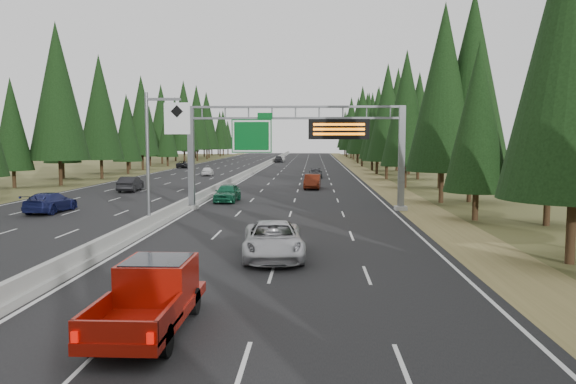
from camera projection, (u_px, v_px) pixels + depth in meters
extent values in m
cube|color=black|center=(252.00, 174.00, 87.67)|extent=(32.00, 260.00, 0.08)
cube|color=olive|center=(366.00, 174.00, 86.86)|extent=(3.60, 260.00, 0.06)
cube|color=#474922|center=(140.00, 173.00, 88.48)|extent=(3.60, 260.00, 0.06)
cube|color=gray|center=(252.00, 172.00, 87.65)|extent=(0.70, 260.00, 0.30)
cube|color=gray|center=(252.00, 170.00, 87.62)|extent=(0.30, 260.00, 0.60)
cube|color=slate|center=(191.00, 158.00, 42.53)|extent=(0.45, 0.45, 7.80)
cube|color=gray|center=(192.00, 207.00, 42.88)|extent=(0.90, 0.90, 0.30)
cube|color=slate|center=(402.00, 158.00, 41.81)|extent=(0.45, 0.45, 7.80)
cube|color=gray|center=(401.00, 208.00, 42.16)|extent=(0.90, 0.90, 0.30)
cube|color=slate|center=(296.00, 107.00, 41.81)|extent=(15.85, 0.35, 0.16)
cube|color=slate|center=(295.00, 118.00, 41.89)|extent=(15.85, 0.35, 0.16)
cube|color=#054C19|center=(252.00, 136.00, 41.92)|extent=(3.00, 0.10, 2.50)
cube|color=silver|center=(252.00, 136.00, 41.86)|extent=(2.85, 0.02, 2.35)
cube|color=#054C19|center=(265.00, 116.00, 41.73)|extent=(1.10, 0.10, 0.45)
cube|color=black|center=(339.00, 129.00, 41.53)|extent=(4.50, 0.40, 1.50)
cube|color=orange|center=(339.00, 124.00, 41.27)|extent=(3.80, 0.02, 0.18)
cube|color=orange|center=(339.00, 129.00, 41.31)|extent=(3.80, 0.02, 0.18)
cube|color=orange|center=(339.00, 134.00, 41.34)|extent=(3.80, 0.02, 0.18)
cylinder|color=slate|center=(148.00, 162.00, 32.59)|extent=(0.20, 0.20, 8.00)
cube|color=gray|center=(149.00, 228.00, 32.96)|extent=(0.50, 0.50, 0.20)
cube|color=slate|center=(163.00, 99.00, 32.21)|extent=(2.00, 0.15, 0.15)
cube|color=silver|center=(177.00, 118.00, 32.16)|extent=(1.50, 0.06, 1.80)
cylinder|color=black|center=(571.00, 232.00, 24.22)|extent=(0.40, 0.40, 2.82)
cylinder|color=black|center=(475.00, 206.00, 37.37)|extent=(0.40, 0.40, 1.90)
cone|color=black|center=(478.00, 116.00, 36.81)|extent=(4.27, 4.27, 9.97)
cylinder|color=black|center=(547.00, 208.00, 34.99)|extent=(0.40, 0.40, 2.19)
cone|color=black|center=(552.00, 97.00, 34.35)|extent=(4.93, 4.93, 11.50)
cylinder|color=black|center=(441.00, 187.00, 47.71)|extent=(0.40, 0.40, 2.68)
cone|color=black|center=(444.00, 87.00, 46.92)|extent=(6.04, 6.04, 14.09)
cylinder|color=black|center=(469.00, 185.00, 48.22)|extent=(0.40, 0.40, 2.87)
cone|color=black|center=(473.00, 80.00, 47.39)|extent=(6.45, 6.45, 15.06)
cylinder|color=black|center=(405.00, 177.00, 62.68)|extent=(0.40, 0.40, 2.44)
cone|color=black|center=(406.00, 108.00, 61.97)|extent=(5.48, 5.48, 12.79)
cylinder|color=black|center=(440.00, 177.00, 61.69)|extent=(0.40, 0.40, 2.49)
cone|color=black|center=(441.00, 106.00, 60.97)|extent=(5.61, 5.61, 13.08)
cylinder|color=black|center=(387.00, 170.00, 75.28)|extent=(0.40, 0.40, 2.47)
cone|color=black|center=(387.00, 112.00, 74.55)|extent=(5.57, 5.57, 12.99)
cylinder|color=black|center=(418.00, 171.00, 75.78)|extent=(0.40, 0.40, 2.31)
cone|color=black|center=(419.00, 117.00, 75.11)|extent=(5.19, 5.19, 12.11)
cylinder|color=black|center=(377.00, 168.00, 86.36)|extent=(0.40, 0.40, 2.10)
cone|color=black|center=(377.00, 125.00, 85.75)|extent=(4.72, 4.72, 11.01)
cylinder|color=black|center=(409.00, 166.00, 86.39)|extent=(0.40, 0.40, 2.58)
cone|color=black|center=(410.00, 113.00, 85.63)|extent=(5.81, 5.81, 13.56)
cylinder|color=black|center=(372.00, 165.00, 97.28)|extent=(0.40, 0.40, 2.04)
cone|color=black|center=(373.00, 128.00, 96.68)|extent=(4.60, 4.60, 10.72)
cylinder|color=black|center=(397.00, 162.00, 96.94)|extent=(0.40, 0.40, 2.82)
cone|color=black|center=(398.00, 111.00, 96.12)|extent=(6.33, 6.33, 14.78)
cylinder|color=black|center=(362.00, 160.00, 111.35)|extent=(0.40, 0.40, 2.55)
cone|color=black|center=(362.00, 120.00, 110.60)|extent=(5.74, 5.74, 13.40)
cylinder|color=black|center=(390.00, 160.00, 111.43)|extent=(0.40, 0.40, 2.52)
cone|color=black|center=(391.00, 120.00, 110.70)|extent=(5.67, 5.67, 13.23)
cylinder|color=black|center=(358.00, 158.00, 125.64)|extent=(0.40, 0.40, 2.37)
cone|color=black|center=(358.00, 125.00, 124.95)|extent=(5.34, 5.34, 12.47)
cylinder|color=black|center=(378.00, 158.00, 123.05)|extent=(0.40, 0.40, 2.72)
cone|color=black|center=(379.00, 119.00, 122.25)|extent=(6.11, 6.11, 14.26)
cylinder|color=black|center=(357.00, 158.00, 136.14)|extent=(0.40, 0.40, 1.85)
cone|color=black|center=(357.00, 134.00, 135.60)|extent=(4.16, 4.16, 9.70)
cylinder|color=black|center=(368.00, 156.00, 137.63)|extent=(0.40, 0.40, 2.70)
cone|color=black|center=(369.00, 121.00, 136.84)|extent=(6.08, 6.08, 14.18)
cylinder|color=black|center=(354.00, 156.00, 150.20)|extent=(0.40, 0.40, 1.79)
cone|color=black|center=(354.00, 135.00, 149.67)|extent=(4.02, 4.02, 9.39)
cylinder|color=black|center=(372.00, 155.00, 147.11)|extent=(0.40, 0.40, 2.83)
cone|color=black|center=(372.00, 121.00, 146.28)|extent=(6.36, 6.36, 14.84)
cylinder|color=black|center=(351.00, 153.00, 161.86)|extent=(0.40, 0.40, 2.81)
cone|color=black|center=(351.00, 123.00, 161.04)|extent=(6.33, 6.33, 14.77)
cylinder|color=black|center=(367.00, 153.00, 159.69)|extent=(0.40, 0.40, 2.95)
cone|color=black|center=(367.00, 120.00, 158.83)|extent=(6.65, 6.65, 15.51)
cylinder|color=black|center=(347.00, 153.00, 172.05)|extent=(0.40, 0.40, 2.17)
cone|color=black|center=(347.00, 131.00, 171.41)|extent=(4.87, 4.87, 11.37)
cylinder|color=black|center=(361.00, 153.00, 173.00)|extent=(0.40, 0.40, 2.46)
cone|color=black|center=(361.00, 128.00, 172.28)|extent=(5.53, 5.53, 12.91)
cylinder|color=black|center=(345.00, 153.00, 187.09)|extent=(0.40, 0.40, 1.82)
cone|color=black|center=(345.00, 136.00, 186.56)|extent=(4.11, 4.11, 9.58)
cylinder|color=black|center=(359.00, 151.00, 184.90)|extent=(0.40, 0.40, 2.91)
cone|color=black|center=(359.00, 124.00, 184.05)|extent=(6.54, 6.54, 15.27)
cylinder|color=black|center=(345.00, 151.00, 197.63)|extent=(0.40, 0.40, 2.46)
cone|color=black|center=(345.00, 129.00, 196.91)|extent=(5.53, 5.53, 12.91)
cylinder|color=black|center=(357.00, 152.00, 198.89)|extent=(0.40, 0.40, 2.07)
cone|color=black|center=(357.00, 133.00, 198.28)|extent=(4.65, 4.65, 10.85)
cylinder|color=black|center=(61.00, 173.00, 64.93)|extent=(0.40, 0.40, 3.00)
cone|color=black|center=(57.00, 91.00, 64.05)|extent=(6.76, 6.76, 15.77)
cylinder|color=black|center=(14.00, 179.00, 62.44)|extent=(0.40, 0.40, 1.95)
cone|color=black|center=(12.00, 124.00, 61.87)|extent=(4.40, 4.40, 10.26)
cylinder|color=black|center=(102.00, 169.00, 75.96)|extent=(0.40, 0.40, 2.68)
cone|color=black|center=(100.00, 107.00, 75.18)|extent=(6.02, 6.02, 14.05)
cylinder|color=black|center=(63.00, 171.00, 77.00)|extent=(0.40, 0.40, 2.19)
cone|color=black|center=(61.00, 121.00, 76.36)|extent=(4.93, 4.93, 11.50)
cylinder|color=black|center=(128.00, 168.00, 86.86)|extent=(0.40, 0.40, 1.98)
cone|color=black|center=(127.00, 128.00, 86.28)|extent=(4.46, 4.46, 10.42)
cylinder|color=black|center=(102.00, 165.00, 88.91)|extent=(0.40, 0.40, 2.61)
cone|color=black|center=(100.00, 113.00, 88.15)|extent=(5.87, 5.87, 13.70)
cylinder|color=black|center=(143.00, 162.00, 99.37)|extent=(0.40, 0.40, 2.66)
cone|color=black|center=(142.00, 115.00, 98.59)|extent=(5.98, 5.98, 13.96)
cylinder|color=black|center=(130.00, 164.00, 100.62)|extent=(0.40, 0.40, 2.04)
cone|color=black|center=(129.00, 128.00, 100.02)|extent=(4.59, 4.59, 10.70)
cylinder|color=black|center=(168.00, 162.00, 111.96)|extent=(0.40, 0.40, 1.92)
cone|color=black|center=(167.00, 131.00, 111.39)|extent=(4.33, 4.33, 10.10)
cylinder|color=black|center=(150.00, 161.00, 113.34)|extent=(0.40, 0.40, 1.96)
cone|color=black|center=(149.00, 131.00, 112.76)|extent=(4.41, 4.41, 10.29)
cylinder|color=black|center=(185.00, 157.00, 125.39)|extent=(0.40, 0.40, 2.95)
cone|color=black|center=(184.00, 115.00, 124.52)|extent=(6.64, 6.64, 15.50)
cylinder|color=black|center=(162.00, 157.00, 124.30)|extent=(0.40, 0.40, 2.81)
cone|color=black|center=(161.00, 118.00, 123.48)|extent=(6.31, 6.31, 14.73)
cylinder|color=black|center=(197.00, 155.00, 137.98)|extent=(0.40, 0.40, 2.98)
cone|color=black|center=(197.00, 117.00, 137.11)|extent=(6.71, 6.71, 15.67)
cylinder|color=black|center=(176.00, 156.00, 139.77)|extent=(0.40, 0.40, 2.53)
cone|color=black|center=(175.00, 124.00, 139.03)|extent=(5.70, 5.70, 13.29)
cylinder|color=black|center=(207.00, 154.00, 151.43)|extent=(0.40, 0.40, 2.91)
cone|color=black|center=(207.00, 120.00, 150.58)|extent=(6.54, 6.54, 15.26)
cylinder|color=black|center=(190.00, 155.00, 152.05)|extent=(0.40, 0.40, 2.08)
cone|color=black|center=(190.00, 131.00, 151.44)|extent=(4.68, 4.68, 10.91)
cylinder|color=black|center=(209.00, 153.00, 163.83)|extent=(0.40, 0.40, 2.66)
cone|color=black|center=(209.00, 125.00, 163.05)|extent=(6.00, 6.00, 13.99)
cylinder|color=black|center=(195.00, 153.00, 163.02)|extent=(0.40, 0.40, 2.86)
cone|color=black|center=(195.00, 122.00, 162.19)|extent=(6.44, 6.44, 15.02)
cylinder|color=black|center=(220.00, 153.00, 176.56)|extent=(0.40, 0.40, 2.28)
cone|color=black|center=(220.00, 130.00, 175.89)|extent=(5.12, 5.12, 11.95)
cylinder|color=black|center=(204.00, 153.00, 174.16)|extent=(0.40, 0.40, 2.18)
cone|color=black|center=(204.00, 131.00, 173.52)|extent=(4.90, 4.90, 11.44)
cylinder|color=black|center=(223.00, 152.00, 188.99)|extent=(0.40, 0.40, 2.43)
cone|color=black|center=(223.00, 129.00, 188.27)|extent=(5.47, 5.47, 12.76)
cylinder|color=black|center=(212.00, 152.00, 188.37)|extent=(0.40, 0.40, 2.01)
cone|color=black|center=(212.00, 134.00, 187.78)|extent=(4.52, 4.52, 10.55)
cylinder|color=black|center=(228.00, 152.00, 199.79)|extent=(0.40, 0.40, 1.93)
cone|color=black|center=(228.00, 135.00, 199.22)|extent=(4.35, 4.35, 10.16)
cylinder|color=black|center=(218.00, 152.00, 198.65)|extent=(0.40, 0.40, 1.92)
cone|color=black|center=(218.00, 135.00, 198.09)|extent=(4.31, 4.31, 10.06)
imported|color=#BCBDC2|center=(273.00, 240.00, 25.14)|extent=(3.15, 5.97, 1.60)
cylinder|color=black|center=(94.00, 339.00, 13.77)|extent=(0.31, 0.81, 0.81)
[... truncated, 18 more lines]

